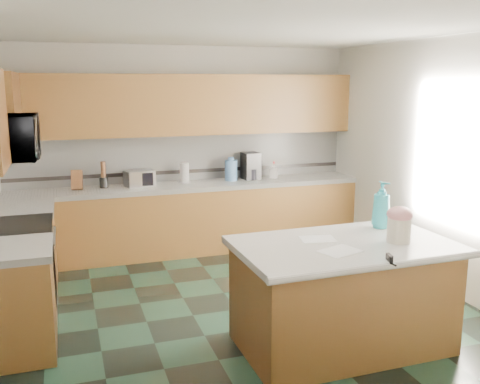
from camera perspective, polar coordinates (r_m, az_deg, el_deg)
name	(u,v)px	position (r m, az deg, el deg)	size (l,w,h in m)	color
floor	(237,309)	(5.46, -0.34, -12.41)	(4.60, 4.60, 0.00)	black
ceiling	(236,28)	(5.01, -0.38, 17.08)	(4.60, 4.60, 0.00)	white
wall_back	(184,148)	(7.28, -6.05, 4.65)	(4.60, 0.04, 2.70)	silver
wall_front	(369,245)	(3.00, 13.56, -5.57)	(4.60, 0.04, 2.70)	silver
wall_right	(440,165)	(6.18, 20.57, 2.75)	(0.04, 4.60, 2.70)	silver
back_base_cab	(190,220)	(7.15, -5.33, -2.98)	(4.60, 0.60, 0.86)	#3D2210
back_countertop	(190,186)	(7.05, -5.40, 0.64)	(4.60, 0.64, 0.06)	white
back_upper_cab	(186,105)	(7.06, -5.82, 9.24)	(4.60, 0.33, 0.78)	#3D2210
back_backsplash	(184,157)	(7.27, -5.97, 3.72)	(4.60, 0.02, 0.63)	silver
back_accent_band	(185,171)	(7.29, -5.93, 2.19)	(4.60, 0.01, 0.05)	black
left_base_cab_rear	(26,250)	(6.31, -21.85, -5.76)	(0.60, 0.82, 0.86)	#3D2210
left_counter_rear	(23,209)	(6.20, -22.17, -1.69)	(0.64, 0.82, 0.06)	white
left_base_cab_front	(16,304)	(4.87, -22.82, -10.94)	(0.60, 0.72, 0.86)	#3D2210
left_counter_front	(11,251)	(4.72, -23.26, -5.76)	(0.64, 0.72, 0.06)	white
left_upper_cab_rear	(2,110)	(6.20, -24.09, 8.00)	(0.33, 1.09, 0.78)	#3D2210
range_body	(21,273)	(5.56, -22.30, -8.00)	(0.60, 0.76, 0.88)	#B7B7BC
range_oven_door	(54,274)	(5.55, -19.25, -8.23)	(0.02, 0.68, 0.55)	black
range_cooktop	(17,226)	(5.43, -22.67, -3.41)	(0.62, 0.78, 0.04)	black
range_handle	(54,236)	(5.44, -19.20, -4.43)	(0.02, 0.02, 0.66)	#B7B7BC
microwave	(10,138)	(5.29, -23.36, 5.35)	(0.73, 0.50, 0.41)	#B7B7BC
island_base	(342,298)	(4.69, 10.85, -11.07)	(1.70, 0.97, 0.86)	#3D2210
island_top	(344,246)	(4.53, 11.07, -5.69)	(1.80, 1.07, 0.06)	white
island_bullnose	(380,267)	(4.10, 14.76, -7.72)	(0.06, 0.06, 1.80)	white
treat_jar	(399,230)	(4.63, 16.59, -3.90)	(0.19, 0.19, 0.20)	beige
treat_jar_lid	(400,214)	(4.60, 16.69, -2.30)	(0.21, 0.21, 0.13)	pink
treat_jar_knob	(400,209)	(4.59, 16.72, -1.74)	(0.02, 0.02, 0.07)	tan
treat_jar_knob_end_l	(397,209)	(4.57, 16.36, -1.77)	(0.04, 0.04, 0.04)	tan
treat_jar_knob_end_r	(404,209)	(4.61, 17.08, -1.70)	(0.04, 0.04, 0.04)	tan
soap_bottle_island	(381,205)	(5.01, 14.85, -1.33)	(0.16, 0.17, 0.43)	#2BA1B5
paper_sheet_a	(340,251)	(4.30, 10.60, -6.20)	(0.31, 0.23, 0.00)	white
paper_sheet_b	(318,239)	(4.59, 8.29, -4.98)	(0.29, 0.22, 0.00)	white
clamp_body	(389,260)	(4.15, 15.64, -6.96)	(0.03, 0.09, 0.08)	black
clamp_handle	(393,264)	(4.12, 16.05, -7.44)	(0.01, 0.01, 0.06)	black
knife_block	(77,180)	(6.90, -17.00, 1.22)	(0.13, 0.11, 0.24)	#472814
utensil_crock	(104,182)	(6.95, -14.32, 0.99)	(0.11, 0.11, 0.13)	black
utensil_bundle	(103,169)	(6.92, -14.39, 2.35)	(0.06, 0.06, 0.20)	#472814
toaster_oven	(139,178)	(6.96, -10.67, 1.46)	(0.35, 0.24, 0.20)	#B7B7BC
toaster_oven_door	(141,180)	(6.85, -10.54, 1.30)	(0.31, 0.01, 0.16)	black
paper_towel	(185,173)	(7.10, -5.94, 2.05)	(0.12, 0.12, 0.26)	white
paper_towel_base	(185,182)	(7.13, -5.92, 1.06)	(0.18, 0.18, 0.01)	#B7B7BC
water_jug	(231,170)	(7.23, -0.96, 2.32)	(0.17, 0.17, 0.28)	#5480BB
water_jug_neck	(231,159)	(7.20, -0.97, 3.57)	(0.08, 0.08, 0.04)	#5480BB
coffee_maker	(251,166)	(7.33, 1.16, 2.80)	(0.22, 0.24, 0.37)	black
coffee_carafe	(252,174)	(7.30, 1.29, 1.91)	(0.15, 0.15, 0.15)	black
soap_bottle_back	(274,171)	(7.43, 3.63, 2.27)	(0.09, 0.09, 0.20)	white
soap_back_cap	(274,163)	(7.41, 3.64, 3.16)	(0.02, 0.02, 0.03)	red
window_light_proxy	(452,153)	(5.99, 21.64, 3.86)	(0.02, 1.40, 1.10)	white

